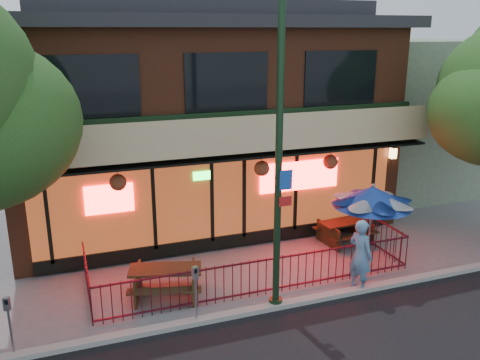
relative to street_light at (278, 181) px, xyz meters
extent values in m
plane|color=gray|center=(0.00, 0.40, -3.15)|extent=(80.00, 80.00, 0.00)
cube|color=#999993|center=(0.00, -0.10, -3.09)|extent=(80.00, 0.25, 0.12)
cube|color=brown|center=(0.00, 7.60, 0.10)|extent=(12.00, 8.00, 6.50)
cube|color=#59230F|center=(0.00, 3.58, -1.50)|extent=(11.00, 0.06, 2.60)
cube|color=#FF0C0C|center=(2.30, 3.50, -1.05)|extent=(2.60, 0.04, 0.90)
cube|color=#FF0C0C|center=(-3.40, 3.50, -1.15)|extent=(1.30, 0.04, 0.80)
cube|color=tan|center=(0.00, 3.10, 0.40)|extent=(12.20, 1.33, 1.26)
cube|color=black|center=(-3.60, 3.58, 1.85)|extent=(2.40, 0.06, 1.60)
cube|color=black|center=(0.00, 3.58, 1.85)|extent=(2.40, 0.06, 1.60)
cube|color=black|center=(3.60, 3.58, 1.85)|extent=(2.40, 0.06, 1.60)
cube|color=black|center=(0.00, 3.55, -2.90)|extent=(11.00, 0.12, 0.40)
cube|color=#FFC672|center=(5.60, 3.42, -0.60)|extent=(0.18, 0.18, 0.32)
cube|color=gray|center=(9.00, 8.10, -0.15)|extent=(6.00, 7.00, 6.00)
cube|color=#480F1C|center=(0.00, 0.60, -2.20)|extent=(8.40, 0.04, 0.04)
cube|color=#480F1C|center=(0.00, 0.60, -3.03)|extent=(8.40, 0.04, 0.04)
cube|color=#480F1C|center=(-4.20, 1.90, -2.20)|extent=(0.04, 2.60, 0.04)
cube|color=#480F1C|center=(4.20, 1.90, -2.20)|extent=(0.04, 2.60, 0.04)
cylinder|color=#480F1C|center=(0.00, 0.60, -2.65)|extent=(0.02, 0.02, 1.00)
cylinder|color=black|center=(0.00, 0.00, 0.35)|extent=(0.16, 0.16, 7.00)
cylinder|color=black|center=(0.00, 0.00, -3.05)|extent=(0.32, 0.32, 0.20)
cube|color=#194CB2|center=(0.12, -0.15, 0.05)|extent=(0.30, 0.02, 0.45)
cube|color=red|center=(0.12, -0.15, -0.45)|extent=(0.30, 0.02, 0.22)
cube|color=#3F2C17|center=(-3.04, 1.57, -2.79)|extent=(0.40, 1.25, 0.73)
cube|color=#3F2C17|center=(-1.71, 1.20, -2.79)|extent=(0.40, 1.25, 0.73)
cube|color=#3F2C17|center=(-2.37, 1.39, -2.42)|extent=(1.90, 1.18, 0.06)
cube|color=#3F2C17|center=(-2.52, 0.87, -2.72)|extent=(1.78, 0.74, 0.05)
cube|color=#3F2C17|center=(-2.23, 1.91, -2.72)|extent=(1.78, 0.74, 0.05)
cube|color=#312211|center=(2.96, 2.74, -2.81)|extent=(0.17, 1.19, 0.68)
cube|color=#312211|center=(4.24, 2.87, -2.81)|extent=(0.17, 1.19, 0.68)
cube|color=#312211|center=(3.60, 2.80, -2.47)|extent=(1.71, 0.85, 0.05)
cube|color=#312211|center=(3.65, 2.30, -2.75)|extent=(1.67, 0.42, 0.05)
cube|color=#312211|center=(3.55, 3.30, -2.75)|extent=(1.67, 0.42, 0.05)
cylinder|color=gray|center=(3.29, 1.10, -2.04)|extent=(0.05, 0.05, 2.23)
cone|color=navy|center=(3.29, 1.10, -1.07)|extent=(2.13, 2.13, 0.56)
sphere|color=gray|center=(3.29, 1.10, -0.77)|extent=(0.10, 0.10, 0.10)
imported|color=#5681AC|center=(2.33, 0.05, -2.20)|extent=(0.65, 0.80, 1.89)
cylinder|color=#989AA1|center=(-1.99, -0.08, -2.58)|extent=(0.05, 0.05, 1.14)
cube|color=#989AA1|center=(-1.99, -0.08, -1.88)|extent=(0.15, 0.14, 0.29)
cube|color=black|center=(-1.99, -0.13, -1.82)|extent=(0.08, 0.03, 0.10)
cylinder|color=gray|center=(-5.80, 0.00, -2.60)|extent=(0.05, 0.05, 1.09)
cube|color=gray|center=(-5.80, 0.00, -1.94)|extent=(0.15, 0.13, 0.28)
cube|color=black|center=(-5.80, -0.05, -1.88)|extent=(0.08, 0.03, 0.10)
camera|label=1|loc=(-4.51, -9.91, 3.24)|focal=38.00mm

